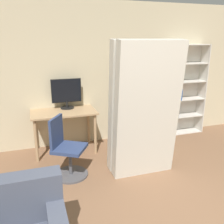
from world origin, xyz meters
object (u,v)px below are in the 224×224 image
object	(u,v)px
office_chair	(67,153)
mattress_near	(147,112)
monitor	(66,93)
bookshelf	(180,90)
mattress_far	(140,108)

from	to	relation	value
office_chair	mattress_near	world-z (taller)	mattress_near
monitor	office_chair	bearing A→B (deg)	-100.12
office_chair	bookshelf	distance (m)	2.88
bookshelf	mattress_near	xyz separation A→B (m)	(-1.47, -1.44, 0.05)
mattress_far	mattress_near	bearing A→B (deg)	-90.00
bookshelf	mattress_near	bearing A→B (deg)	-135.69
monitor	mattress_far	size ratio (longest dim) A/B	0.27
mattress_near	monitor	bearing A→B (deg)	123.87
mattress_far	monitor	bearing A→B (deg)	129.30
bookshelf	mattress_far	size ratio (longest dim) A/B	0.95
mattress_near	mattress_far	size ratio (longest dim) A/B	1.00
monitor	bookshelf	distance (m)	2.42
office_chair	bookshelf	bearing A→B (deg)	22.34
monitor	bookshelf	bearing A→B (deg)	0.53
office_chair	monitor	bearing A→B (deg)	79.88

